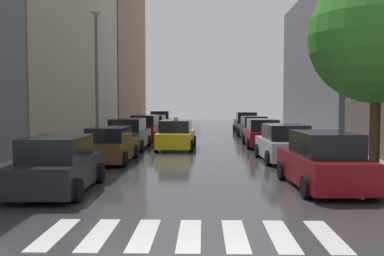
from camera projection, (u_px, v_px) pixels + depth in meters
name	position (u px, v px, depth m)	size (l,w,h in m)	color
ground_plane	(200.00, 140.00, 30.83)	(28.00, 72.00, 0.04)	#38383B
sidewalk_left	(107.00, 139.00, 30.99)	(3.00, 72.00, 0.15)	gray
sidewalk_right	(293.00, 139.00, 30.66)	(3.00, 72.00, 0.15)	gray
crosswalk_stripes	(190.00, 235.00, 8.76)	(5.85, 2.20, 0.01)	silver
building_left_mid	(45.00, 26.00, 31.49)	(6.00, 21.56, 16.04)	#B2A38C
building_left_far	(109.00, 23.00, 52.77)	(6.00, 20.22, 24.03)	#8C6B56
building_right_mid	(344.00, 65.00, 33.82)	(6.00, 17.67, 10.92)	slate
parked_car_left_nearest	(59.00, 166.00, 12.99)	(2.09, 4.43, 1.64)	black
parked_car_left_second	(110.00, 146.00, 19.29)	(2.04, 4.15, 1.56)	brown
parked_car_left_third	(128.00, 135.00, 24.90)	(2.19, 4.65, 1.72)	#474C51
parked_car_left_fourth	(146.00, 128.00, 30.95)	(2.20, 4.47, 1.73)	maroon
parked_car_left_fifth	(154.00, 125.00, 36.32)	(2.19, 4.50, 1.57)	#0C4C2D
parked_car_left_sixth	(160.00, 121.00, 42.24)	(2.20, 4.56, 1.78)	silver
parked_car_right_nearest	(323.00, 162.00, 13.48)	(2.19, 4.59, 1.74)	maroon
parked_car_right_second	(284.00, 144.00, 19.60)	(2.24, 4.34, 1.66)	#B2B7BF
parked_car_right_third	(262.00, 134.00, 26.05)	(2.05, 4.56, 1.64)	maroon
parked_car_right_fourth	(253.00, 128.00, 32.17)	(2.18, 4.18, 1.61)	black
parked_car_right_fifth	(246.00, 123.00, 38.37)	(2.05, 4.16, 1.77)	black
taxi_midroad	(176.00, 135.00, 24.88)	(2.19, 4.65, 1.81)	yellow
street_tree_right	(377.00, 36.00, 15.53)	(4.79, 4.79, 7.22)	#513823
lamp_post_left	(97.00, 69.00, 24.04)	(0.60, 0.28, 7.48)	#595B60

